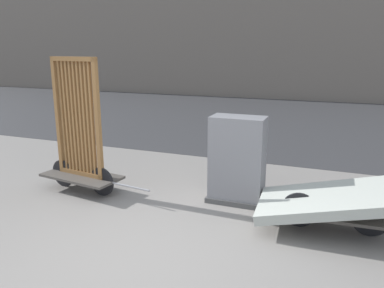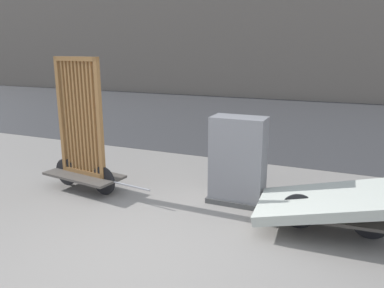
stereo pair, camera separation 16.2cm
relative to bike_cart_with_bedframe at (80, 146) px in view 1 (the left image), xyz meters
The scene contains 5 objects.
ground_plane 2.59m from the bike_cart_with_bedframe, 37.70° to the right, with size 60.00×60.00×0.00m, color gray.
road_strip 8.19m from the bike_cart_with_bedframe, 76.12° to the left, with size 56.00×10.55×0.01m.
bike_cart_with_bedframe is the anchor object (origin of this frame).
bike_cart_with_mattress 3.94m from the bike_cart_with_bedframe, ahead, with size 2.36×1.19×0.72m.
utility_cabinet 2.55m from the bike_cart_with_bedframe, 11.23° to the left, with size 0.86×0.49×1.33m.
Camera 1 is at (1.88, -3.28, 2.28)m, focal length 35.00 mm.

